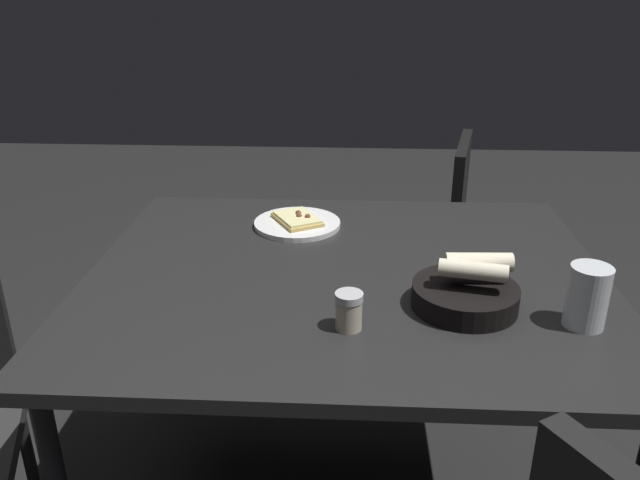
{
  "coord_description": "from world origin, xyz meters",
  "views": [
    {
      "loc": [
        -0.01,
        1.33,
        1.4
      ],
      "look_at": [
        0.06,
        -0.06,
        0.81
      ],
      "focal_mm": 35.55,
      "sensor_mm": 36.0,
      "label": 1
    }
  ],
  "objects_px": {
    "pizza_plate": "(297,223)",
    "bread_basket": "(466,292)",
    "chair_spare": "(425,231)",
    "beer_glass": "(587,300)",
    "pepper_shaker": "(349,313)",
    "dining_table": "(346,293)"
  },
  "relations": [
    {
      "from": "chair_spare",
      "to": "dining_table",
      "type": "bearing_deg",
      "value": 72.75
    },
    {
      "from": "dining_table",
      "to": "beer_glass",
      "type": "bearing_deg",
      "value": 154.93
    },
    {
      "from": "bread_basket",
      "to": "chair_spare",
      "type": "relative_size",
      "value": 0.26
    },
    {
      "from": "pepper_shaker",
      "to": "chair_spare",
      "type": "relative_size",
      "value": 0.09
    },
    {
      "from": "dining_table",
      "to": "pizza_plate",
      "type": "relative_size",
      "value": 5.08
    },
    {
      "from": "beer_glass",
      "to": "chair_spare",
      "type": "xyz_separation_m",
      "value": [
        0.18,
        -1.16,
        -0.33
      ]
    },
    {
      "from": "beer_glass",
      "to": "chair_spare",
      "type": "distance_m",
      "value": 1.22
    },
    {
      "from": "pepper_shaker",
      "to": "pizza_plate",
      "type": "bearing_deg",
      "value": -74.59
    },
    {
      "from": "dining_table",
      "to": "beer_glass",
      "type": "distance_m",
      "value": 0.53
    },
    {
      "from": "pizza_plate",
      "to": "chair_spare",
      "type": "bearing_deg",
      "value": -122.84
    },
    {
      "from": "pizza_plate",
      "to": "bread_basket",
      "type": "xyz_separation_m",
      "value": [
        -0.39,
        0.43,
        0.02
      ]
    },
    {
      "from": "bread_basket",
      "to": "beer_glass",
      "type": "distance_m",
      "value": 0.23
    },
    {
      "from": "pizza_plate",
      "to": "beer_glass",
      "type": "distance_m",
      "value": 0.79
    },
    {
      "from": "dining_table",
      "to": "chair_spare",
      "type": "relative_size",
      "value": 1.43
    },
    {
      "from": "chair_spare",
      "to": "bread_basket",
      "type": "bearing_deg",
      "value": 87.73
    },
    {
      "from": "pizza_plate",
      "to": "beer_glass",
      "type": "xyz_separation_m",
      "value": [
        -0.61,
        0.5,
        0.04
      ]
    },
    {
      "from": "bread_basket",
      "to": "pepper_shaker",
      "type": "xyz_separation_m",
      "value": [
        0.24,
        0.1,
        0.0
      ]
    },
    {
      "from": "pizza_plate",
      "to": "bread_basket",
      "type": "distance_m",
      "value": 0.58
    },
    {
      "from": "chair_spare",
      "to": "pizza_plate",
      "type": "bearing_deg",
      "value": 57.16
    },
    {
      "from": "bread_basket",
      "to": "pepper_shaker",
      "type": "height_order",
      "value": "bread_basket"
    },
    {
      "from": "dining_table",
      "to": "beer_glass",
      "type": "relative_size",
      "value": 9.45
    },
    {
      "from": "bread_basket",
      "to": "pepper_shaker",
      "type": "distance_m",
      "value": 0.26
    }
  ]
}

